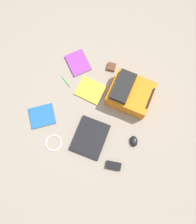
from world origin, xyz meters
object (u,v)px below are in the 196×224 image
(backpack, at_px, (130,93))
(power_brick, at_px, (114,166))
(cable_coil, at_px, (53,143))
(book_comic, at_px, (78,63))
(computer_mouse, at_px, (134,141))
(laptop, at_px, (90,137))
(pen_black, at_px, (66,82))
(earbud_pouch, at_px, (111,67))
(book_manual, at_px, (42,116))
(book_blue, at_px, (90,90))

(backpack, bearing_deg, power_brick, 15.69)
(cable_coil, bearing_deg, book_comic, -165.04)
(computer_mouse, bearing_deg, laptop, -7.52)
(book_comic, distance_m, cable_coil, 0.83)
(laptop, xyz_separation_m, power_brick, (0.11, 0.30, 0.00))
(pen_black, bearing_deg, computer_mouse, 77.12)
(power_brick, distance_m, earbud_pouch, 0.96)
(computer_mouse, bearing_deg, pen_black, -44.67)
(book_manual, height_order, pen_black, book_manual)
(computer_mouse, bearing_deg, power_brick, 46.43)
(book_blue, relative_size, power_brick, 2.03)
(power_brick, bearing_deg, cable_coil, -80.80)
(book_comic, bearing_deg, backpack, 83.80)
(laptop, height_order, pen_black, laptop)
(book_blue, xyz_separation_m, book_manual, (0.45, -0.27, 0.00))
(book_manual, bearing_deg, power_brick, 85.12)
(book_manual, bearing_deg, cable_coil, 54.49)
(power_brick, bearing_deg, book_blue, -133.97)
(pen_black, bearing_deg, power_brick, 59.15)
(backpack, distance_m, power_brick, 0.67)
(book_blue, height_order, pen_black, book_blue)
(book_blue, relative_size, computer_mouse, 2.69)
(book_comic, relative_size, earbud_pouch, 3.91)
(backpack, height_order, book_blue, backpack)
(backpack, xyz_separation_m, book_blue, (0.13, -0.35, -0.08))
(pen_black, bearing_deg, earbud_pouch, 138.74)
(book_blue, xyz_separation_m, earbud_pouch, (-0.32, 0.06, 0.01))
(book_blue, bearing_deg, power_brick, 46.03)
(power_brick, relative_size, pen_black, 0.90)
(laptop, distance_m, computer_mouse, 0.40)
(cable_coil, bearing_deg, backpack, 151.93)
(book_blue, relative_size, cable_coil, 1.75)
(power_brick, xyz_separation_m, pen_black, (-0.47, -0.79, -0.01))
(laptop, height_order, computer_mouse, computer_mouse)
(book_manual, distance_m, book_comic, 0.64)
(laptop, relative_size, earbud_pouch, 4.64)
(book_manual, height_order, cable_coil, book_manual)
(book_comic, xyz_separation_m, power_brick, (0.71, 0.79, 0.01))
(computer_mouse, xyz_separation_m, pen_black, (-0.19, -0.85, -0.01))
(book_comic, relative_size, power_brick, 2.47)
(backpack, relative_size, book_manual, 1.35)
(book_blue, distance_m, computer_mouse, 0.64)
(earbud_pouch, bearing_deg, computer_mouse, 43.88)
(power_brick, distance_m, pen_black, 0.92)
(cable_coil, relative_size, earbud_pouch, 1.84)
(earbud_pouch, bearing_deg, power_brick, 29.70)
(backpack, bearing_deg, book_manual, -47.07)
(computer_mouse, distance_m, pen_black, 0.87)
(pen_black, bearing_deg, book_comic, 179.42)
(laptop, relative_size, book_comic, 1.19)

